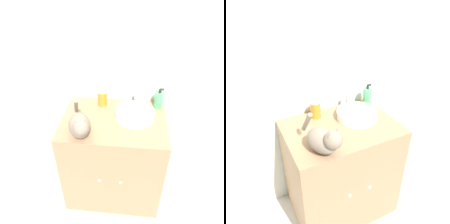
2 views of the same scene
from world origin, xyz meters
TOP-DOWN VIEW (x-y plane):
  - wall_back at (0.00, 0.61)m, footprint 6.00×0.05m
  - vanity_cabinet at (0.00, 0.28)m, footprint 0.79×0.58m
  - sink_basin at (0.15, 0.33)m, footprint 0.30×0.30m
  - faucet at (0.15, 0.48)m, footprint 0.14×0.11m
  - cat at (-0.21, 0.09)m, footprint 0.21×0.33m
  - soap_bottle at (0.34, 0.48)m, footprint 0.07×0.07m
  - spray_bottle at (-0.11, 0.48)m, footprint 0.07×0.07m

SIDE VIEW (x-z plane):
  - vanity_cabinet at x=0.00m, z-range 0.00..0.82m
  - sink_basin at x=0.15m, z-range 0.82..0.88m
  - faucet at x=0.15m, z-range 0.81..0.95m
  - soap_bottle at x=0.34m, z-range 0.80..0.98m
  - spray_bottle at x=-0.11m, z-range 0.82..0.97m
  - cat at x=-0.21m, z-range 0.80..1.02m
  - wall_back at x=0.00m, z-range 0.00..2.50m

